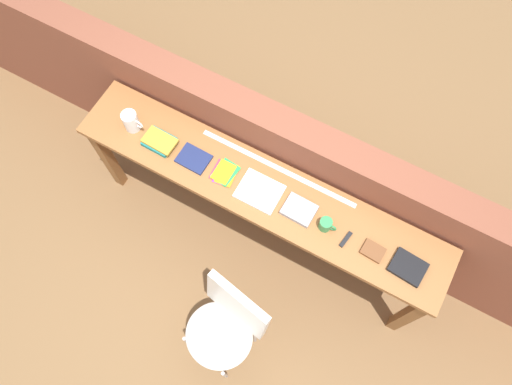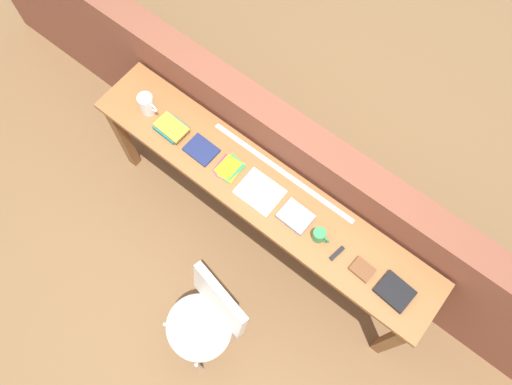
{
  "view_description": "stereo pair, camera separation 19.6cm",
  "coord_description": "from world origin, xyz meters",
  "px_view_note": "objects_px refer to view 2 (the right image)",
  "views": [
    {
      "loc": [
        0.56,
        -0.77,
        3.73
      ],
      "look_at": [
        0.0,
        0.25,
        0.9
      ],
      "focal_mm": 35.0,
      "sensor_mm": 36.0,
      "label": 1
    },
    {
      "loc": [
        0.72,
        -0.66,
        3.73
      ],
      "look_at": [
        0.0,
        0.25,
        0.9
      ],
      "focal_mm": 35.0,
      "sensor_mm": 36.0,
      "label": 2
    }
  ],
  "objects_px": {
    "book_stack_leftmost": "(171,128)",
    "pamphlet_pile_colourful": "(229,168)",
    "chair_white_moulded": "(206,318)",
    "pitcher_white": "(147,104)",
    "book_repair_rightmost": "(395,292)",
    "book_open_centre": "(260,192)",
    "multitool_folded": "(337,253)",
    "magazine_cycling": "(201,150)",
    "mug": "(319,235)",
    "leather_journal_brown": "(362,270)"
  },
  "relations": [
    {
      "from": "pamphlet_pile_colourful",
      "to": "multitool_folded",
      "type": "relative_size",
      "value": 1.66
    },
    {
      "from": "chair_white_moulded",
      "to": "pitcher_white",
      "type": "relative_size",
      "value": 4.85
    },
    {
      "from": "book_open_centre",
      "to": "book_repair_rightmost",
      "type": "relative_size",
      "value": 1.35
    },
    {
      "from": "book_open_centre",
      "to": "leather_journal_brown",
      "type": "relative_size",
      "value": 2.05
    },
    {
      "from": "chair_white_moulded",
      "to": "book_repair_rightmost",
      "type": "relative_size",
      "value": 4.52
    },
    {
      "from": "pamphlet_pile_colourful",
      "to": "book_open_centre",
      "type": "height_order",
      "value": "book_open_centre"
    },
    {
      "from": "mug",
      "to": "pitcher_white",
      "type": "bearing_deg",
      "value": 179.23
    },
    {
      "from": "leather_journal_brown",
      "to": "mug",
      "type": "bearing_deg",
      "value": -177.1
    },
    {
      "from": "chair_white_moulded",
      "to": "book_stack_leftmost",
      "type": "xyz_separation_m",
      "value": [
        -0.9,
        0.76,
        0.38
      ]
    },
    {
      "from": "magazine_cycling",
      "to": "book_open_centre",
      "type": "bearing_deg",
      "value": 1.67
    },
    {
      "from": "book_open_centre",
      "to": "book_repair_rightmost",
      "type": "height_order",
      "value": "book_repair_rightmost"
    },
    {
      "from": "magazine_cycling",
      "to": "multitool_folded",
      "type": "bearing_deg",
      "value": 0.1
    },
    {
      "from": "pamphlet_pile_colourful",
      "to": "book_open_centre",
      "type": "xyz_separation_m",
      "value": [
        0.25,
        -0.01,
        0.0
      ]
    },
    {
      "from": "chair_white_moulded",
      "to": "pitcher_white",
      "type": "xyz_separation_m",
      "value": [
        -1.12,
        0.78,
        0.43
      ]
    },
    {
      "from": "multitool_folded",
      "to": "book_repair_rightmost",
      "type": "bearing_deg",
      "value": 2.72
    },
    {
      "from": "chair_white_moulded",
      "to": "pamphlet_pile_colourful",
      "type": "relative_size",
      "value": 4.89
    },
    {
      "from": "book_stack_leftmost",
      "to": "leather_journal_brown",
      "type": "bearing_deg",
      "value": -0.21
    },
    {
      "from": "pitcher_white",
      "to": "book_open_centre",
      "type": "xyz_separation_m",
      "value": [
        0.94,
        -0.01,
        -0.07
      ]
    },
    {
      "from": "pitcher_white",
      "to": "book_repair_rightmost",
      "type": "xyz_separation_m",
      "value": [
        1.92,
        -0.01,
        -0.06
      ]
    },
    {
      "from": "magazine_cycling",
      "to": "multitool_folded",
      "type": "xyz_separation_m",
      "value": [
        1.07,
        -0.02,
        -0.0
      ]
    },
    {
      "from": "magazine_cycling",
      "to": "mug",
      "type": "distance_m",
      "value": 0.93
    },
    {
      "from": "book_repair_rightmost",
      "to": "magazine_cycling",
      "type": "bearing_deg",
      "value": -175.68
    },
    {
      "from": "pitcher_white",
      "to": "multitool_folded",
      "type": "height_order",
      "value": "pitcher_white"
    },
    {
      "from": "book_stack_leftmost",
      "to": "pamphlet_pile_colourful",
      "type": "relative_size",
      "value": 1.18
    },
    {
      "from": "magazine_cycling",
      "to": "mug",
      "type": "bearing_deg",
      "value": 0.78
    },
    {
      "from": "magazine_cycling",
      "to": "book_open_centre",
      "type": "height_order",
      "value": "same"
    },
    {
      "from": "pitcher_white",
      "to": "book_open_centre",
      "type": "height_order",
      "value": "pitcher_white"
    },
    {
      "from": "pamphlet_pile_colourful",
      "to": "book_repair_rightmost",
      "type": "relative_size",
      "value": 0.92
    },
    {
      "from": "book_stack_leftmost",
      "to": "leather_journal_brown",
      "type": "height_order",
      "value": "book_stack_leftmost"
    },
    {
      "from": "chair_white_moulded",
      "to": "book_open_centre",
      "type": "bearing_deg",
      "value": 102.96
    },
    {
      "from": "pitcher_white",
      "to": "pamphlet_pile_colourful",
      "type": "relative_size",
      "value": 1.01
    },
    {
      "from": "chair_white_moulded",
      "to": "book_stack_leftmost",
      "type": "distance_m",
      "value": 1.24
    },
    {
      "from": "chair_white_moulded",
      "to": "pitcher_white",
      "type": "bearing_deg",
      "value": 145.25
    },
    {
      "from": "multitool_folded",
      "to": "leather_journal_brown",
      "type": "height_order",
      "value": "leather_journal_brown"
    },
    {
      "from": "magazine_cycling",
      "to": "pamphlet_pile_colourful",
      "type": "xyz_separation_m",
      "value": [
        0.22,
        0.01,
        -0.0
      ]
    },
    {
      "from": "pamphlet_pile_colourful",
      "to": "multitool_folded",
      "type": "bearing_deg",
      "value": -2.16
    },
    {
      "from": "chair_white_moulded",
      "to": "multitool_folded",
      "type": "distance_m",
      "value": 0.93
    },
    {
      "from": "chair_white_moulded",
      "to": "mug",
      "type": "height_order",
      "value": "mug"
    },
    {
      "from": "book_open_centre",
      "to": "multitool_folded",
      "type": "distance_m",
      "value": 0.6
    },
    {
      "from": "chair_white_moulded",
      "to": "mug",
      "type": "xyz_separation_m",
      "value": [
        0.28,
        0.76,
        0.4
      ]
    },
    {
      "from": "chair_white_moulded",
      "to": "pitcher_white",
      "type": "height_order",
      "value": "pitcher_white"
    },
    {
      "from": "chair_white_moulded",
      "to": "leather_journal_brown",
      "type": "distance_m",
      "value": 1.02
    },
    {
      "from": "chair_white_moulded",
      "to": "pamphlet_pile_colourful",
      "type": "bearing_deg",
      "value": 119.04
    },
    {
      "from": "pamphlet_pile_colourful",
      "to": "multitool_folded",
      "type": "distance_m",
      "value": 0.85
    },
    {
      "from": "magazine_cycling",
      "to": "multitool_folded",
      "type": "height_order",
      "value": "magazine_cycling"
    },
    {
      "from": "book_stack_leftmost",
      "to": "chair_white_moulded",
      "type": "bearing_deg",
      "value": -40.09
    },
    {
      "from": "book_repair_rightmost",
      "to": "chair_white_moulded",
      "type": "bearing_deg",
      "value": -132.23
    },
    {
      "from": "mug",
      "to": "book_repair_rightmost",
      "type": "xyz_separation_m",
      "value": [
        0.53,
        0.0,
        -0.03
      ]
    },
    {
      "from": "book_repair_rightmost",
      "to": "mug",
      "type": "bearing_deg",
      "value": -175.07
    },
    {
      "from": "magazine_cycling",
      "to": "pamphlet_pile_colourful",
      "type": "height_order",
      "value": "magazine_cycling"
    }
  ]
}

